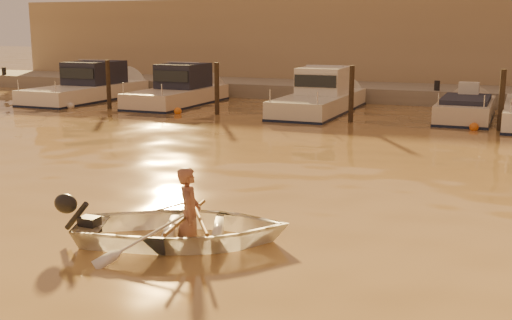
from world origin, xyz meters
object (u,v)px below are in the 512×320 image
at_px(dinghy, 183,228).
at_px(moored_boat_0, 86,87).
at_px(moored_boat_3, 465,114).
at_px(moored_boat_1, 177,90).
at_px(moored_boat_2, 320,96).
at_px(waterfront_building, 417,45).
at_px(person, 189,214).

xyz_separation_m(dinghy, moored_boat_0, (-13.91, 16.00, 0.40)).
height_order(moored_boat_0, moored_boat_3, moored_boat_0).
distance_m(moored_boat_0, moored_boat_1, 4.81).
height_order(dinghy, moored_boat_3, moored_boat_3).
distance_m(moored_boat_2, moored_boat_3, 5.59).
bearing_deg(waterfront_building, moored_boat_1, -127.66).
height_order(moored_boat_0, moored_boat_1, same).
xyz_separation_m(moored_boat_3, waterfront_building, (-3.54, 11.00, 2.17)).
height_order(person, moored_boat_1, moored_boat_1).
bearing_deg(moored_boat_3, person, -100.10).
height_order(person, moored_boat_0, moored_boat_0).
bearing_deg(person, moored_boat_3, -31.96).
bearing_deg(dinghy, moored_boat_1, 7.76).
height_order(moored_boat_1, moored_boat_2, same).
distance_m(person, moored_boat_1, 18.41).
relative_size(person, moored_boat_2, 0.20).
bearing_deg(moored_boat_0, waterfront_building, 39.59).
bearing_deg(moored_boat_2, person, -80.28).
bearing_deg(person, moored_boat_1, 8.07).
bearing_deg(moored_boat_0, person, -48.74).
distance_m(moored_boat_1, moored_boat_2, 6.45).
bearing_deg(waterfront_building, moored_boat_0, -140.41).
bearing_deg(waterfront_building, moored_boat_3, -72.17).
bearing_deg(moored_boat_2, waterfront_building, 79.51).
xyz_separation_m(moored_boat_2, waterfront_building, (2.04, 11.00, 1.77)).
xyz_separation_m(moored_boat_1, waterfront_building, (8.49, 11.00, 1.77)).
relative_size(person, moored_boat_3, 0.28).
height_order(moored_boat_2, moored_boat_3, moored_boat_2).
height_order(dinghy, moored_boat_0, moored_boat_0).
relative_size(dinghy, moored_boat_0, 0.44).
xyz_separation_m(moored_boat_1, moored_boat_2, (6.45, 0.00, 0.00)).
distance_m(moored_boat_0, waterfront_building, 17.35).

